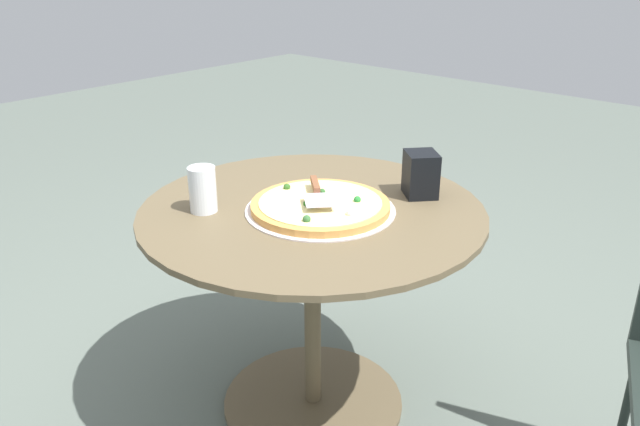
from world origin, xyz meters
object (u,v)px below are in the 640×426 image
Objects in this scene: pizza_on_tray at (320,206)px; drinking_cup at (203,189)px; napkin_dispenser at (421,174)px; pizza_server at (317,192)px; patio_table at (312,267)px.

drinking_cup reaches higher than pizza_on_tray.
napkin_dispenser is at bearing -37.10° from drinking_cup.
pizza_server is 0.32m from drinking_cup.
napkin_dispenser is (0.29, -0.17, 0.26)m from patio_table.
patio_table is 7.64× the size of drinking_cup.
patio_table is at bearing 99.61° from napkin_dispenser.
napkin_dispenser is (0.51, -0.38, 0.00)m from drinking_cup.
napkin_dispenser is at bearing -31.27° from patio_table.
napkin_dispenser reaches higher than pizza_on_tray.
patio_table is 0.21m from pizza_on_tray.
pizza_on_tray is 2.25× the size of pizza_server.
patio_table is 0.24m from pizza_server.
napkin_dispenser is at bearing -26.25° from pizza_on_tray.
pizza_server is (0.01, -0.01, 0.24)m from patio_table.
pizza_on_tray reaches higher than patio_table.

